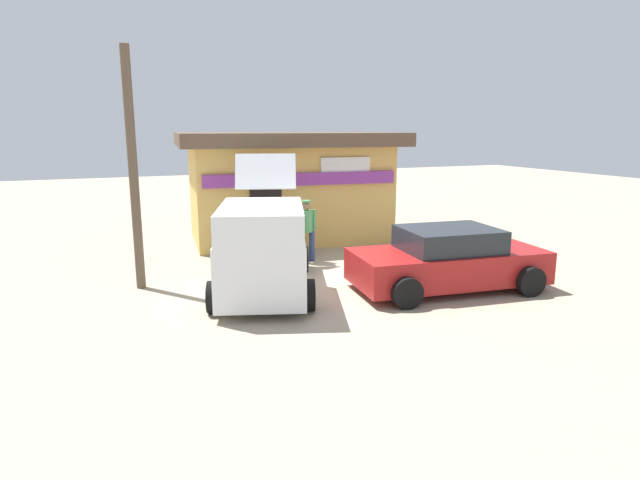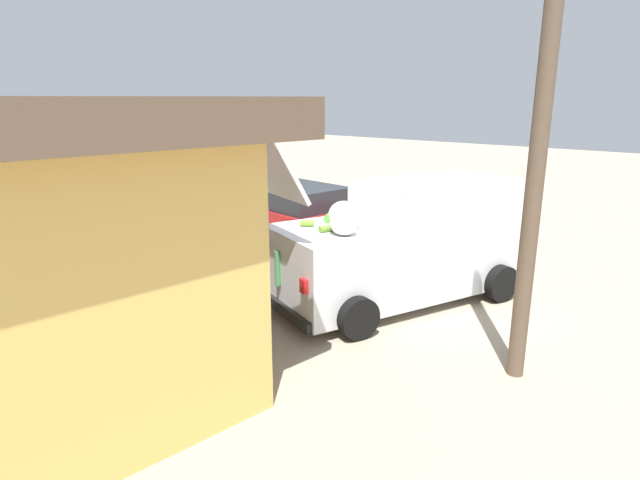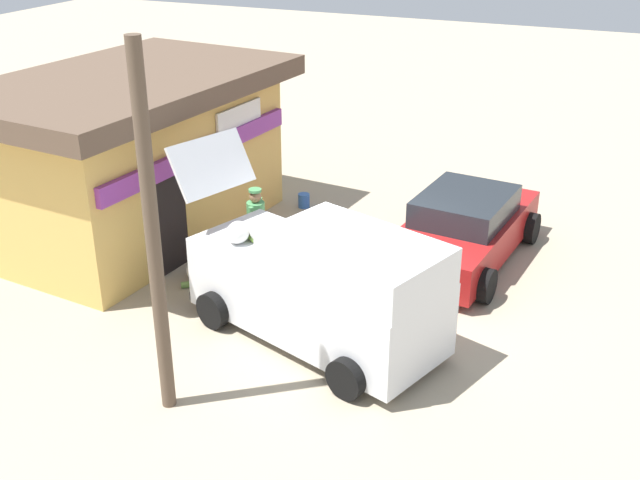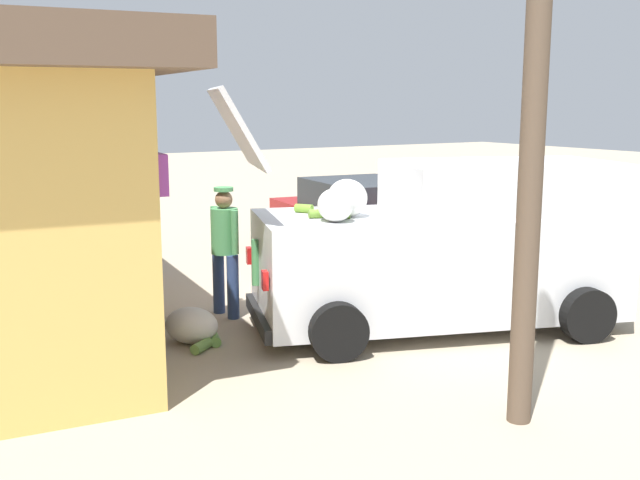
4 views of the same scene
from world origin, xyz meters
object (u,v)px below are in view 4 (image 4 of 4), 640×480
at_px(unloaded_banana_pile, 193,327).
at_px(delivery_van, 449,246).
at_px(customer_bending, 285,268).
at_px(paint_bucket, 116,262).
at_px(vendor_standing, 225,243).
at_px(parked_sedan, 363,222).

bearing_deg(unloaded_banana_pile, delivery_van, -108.86).
relative_size(delivery_van, customer_bending, 3.88).
height_order(unloaded_banana_pile, paint_bucket, unloaded_banana_pile).
relative_size(unloaded_banana_pile, paint_bucket, 2.85).
bearing_deg(paint_bucket, customer_bending, -170.59).
xyz_separation_m(delivery_van, vendor_standing, (1.80, 2.11, -0.05)).
bearing_deg(delivery_van, paint_bucket, 27.48).
distance_m(parked_sedan, unloaded_banana_pile, 5.11).
bearing_deg(vendor_standing, parked_sedan, -60.00).
distance_m(vendor_standing, unloaded_banana_pile, 1.35).
distance_m(parked_sedan, paint_bucket, 4.15).
relative_size(parked_sedan, vendor_standing, 2.66).
xyz_separation_m(parked_sedan, unloaded_banana_pile, (-2.82, 4.24, -0.46)).
height_order(vendor_standing, paint_bucket, vendor_standing).
height_order(customer_bending, paint_bucket, customer_bending).
xyz_separation_m(vendor_standing, customer_bending, (-1.14, -0.23, -0.13)).
bearing_deg(parked_sedan, delivery_van, 160.39).
bearing_deg(vendor_standing, paint_bucket, 8.64).
bearing_deg(customer_bending, parked_sedan, -45.81).
relative_size(delivery_van, paint_bucket, 15.79).
distance_m(vendor_standing, paint_bucket, 3.31).
height_order(delivery_van, unloaded_banana_pile, delivery_van).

